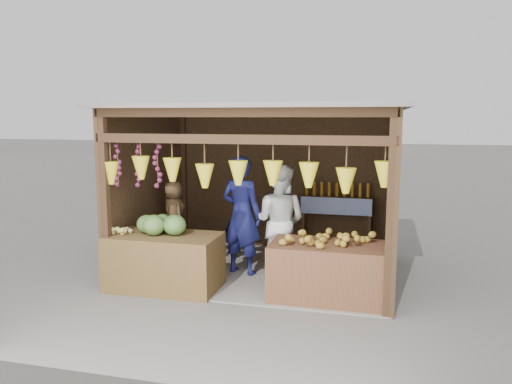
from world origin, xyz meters
TOP-DOWN VIEW (x-y plane):
  - ground at (0.00, 0.00)m, footprint 80.00×80.00m
  - stall_structure at (-0.03, -0.04)m, footprint 4.30×3.30m
  - back_shelf at (1.05, 1.28)m, footprint 1.25×0.32m
  - counter_left at (-1.20, -1.15)m, footprint 1.60×0.85m
  - counter_right at (1.15, -1.01)m, footprint 1.57×0.85m
  - stool at (-1.54, -0.01)m, footprint 0.34×0.34m
  - man_standing at (-0.30, -0.21)m, footprint 0.79×0.63m
  - woman_standing at (0.30, -0.16)m, footprint 0.96×0.80m
  - vendor_seated at (-1.54, -0.01)m, footprint 0.64×0.62m
  - melon_pile at (-1.27, -1.10)m, footprint 1.00×0.50m
  - tanfruit_pile at (-1.81, -1.23)m, footprint 0.34×0.40m
  - mango_pile at (1.15, -1.04)m, footprint 1.40×0.64m

SIDE VIEW (x-z plane):
  - ground at x=0.00m, z-range 0.00..0.00m
  - stool at x=-1.54m, z-range 0.00..0.32m
  - counter_right at x=1.15m, z-range 0.00..0.78m
  - counter_left at x=-1.20m, z-range 0.00..0.80m
  - tanfruit_pile at x=-1.81m, z-range 0.80..0.93m
  - back_shelf at x=1.05m, z-range 0.21..1.54m
  - vendor_seated at x=-1.54m, z-range 0.32..1.44m
  - woman_standing at x=0.30m, z-range 0.00..1.77m
  - mango_pile at x=1.15m, z-range 0.78..1.00m
  - man_standing at x=-0.30m, z-range 0.00..1.90m
  - melon_pile at x=-1.27m, z-range 0.80..1.12m
  - stall_structure at x=-0.03m, z-range 0.34..3.00m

